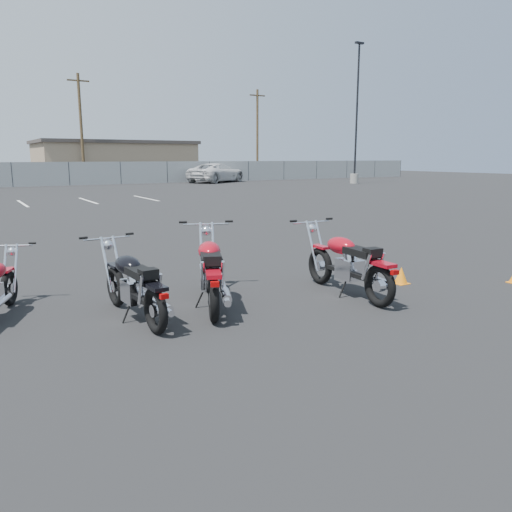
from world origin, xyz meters
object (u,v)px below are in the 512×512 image
motorcycle_rear_red (349,264)px  motorcycle_second_black (134,285)px  motorcycle_third_red (211,271)px  white_van (217,167)px

motorcycle_rear_red → motorcycle_second_black: bearing=170.4°
motorcycle_second_black → motorcycle_third_red: motorcycle_third_red is taller
motorcycle_second_black → motorcycle_rear_red: bearing=-9.6°
white_van → motorcycle_rear_red: bearing=127.7°
motorcycle_second_black → motorcycle_third_red: bearing=1.7°
motorcycle_third_red → white_van: white_van is taller
motorcycle_second_black → motorcycle_third_red: 1.15m
motorcycle_rear_red → white_van: 36.61m
motorcycle_third_red → white_van: size_ratio=0.33×
motorcycle_rear_red → white_van: (14.49, 33.61, 0.79)m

